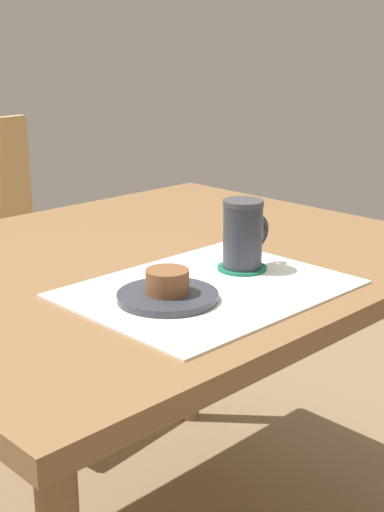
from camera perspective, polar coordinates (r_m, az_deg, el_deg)
dining_table at (r=1.41m, az=-3.26°, el=-2.73°), size 1.10×0.91×0.72m
wooden_chair at (r=2.19m, az=-14.67°, el=-0.25°), size 0.47×0.47×0.89m
placemat at (r=1.19m, az=1.36°, el=-2.62°), size 0.45×0.34×0.00m
pastry_plate at (r=1.13m, az=-1.97°, el=-3.25°), size 0.16×0.16×0.01m
pastry at (r=1.12m, az=-1.98°, el=-2.04°), size 0.07×0.07×0.04m
coffee_coaster at (r=1.28m, az=4.02°, el=-0.95°), size 0.09×0.09×0.00m
coffee_mug at (r=1.26m, az=4.15°, el=1.80°), size 0.10×0.07×0.12m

